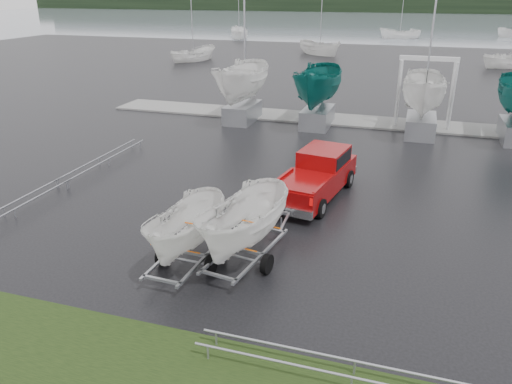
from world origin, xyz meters
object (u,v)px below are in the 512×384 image
boat_hoist (426,82)px  pickup_truck (318,173)px  trailer_hitched (245,180)px  trailer_parked (185,191)px

boat_hoist → pickup_truck: bearing=-107.3°
pickup_truck → trailer_hitched: bearing=-90.0°
trailer_hitched → trailer_parked: (-1.57, -0.64, -0.28)m
pickup_truck → trailer_parked: bearing=-101.6°
pickup_truck → trailer_parked: 7.32m
trailer_hitched → boat_hoist: bearing=84.5°
trailer_hitched → boat_hoist: trailer_hitched is taller
pickup_truck → trailer_parked: (-2.56, -6.69, 1.50)m
trailer_hitched → boat_hoist: size_ratio=1.21×
trailer_parked → boat_hoist: (6.44, 19.17, 0.25)m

